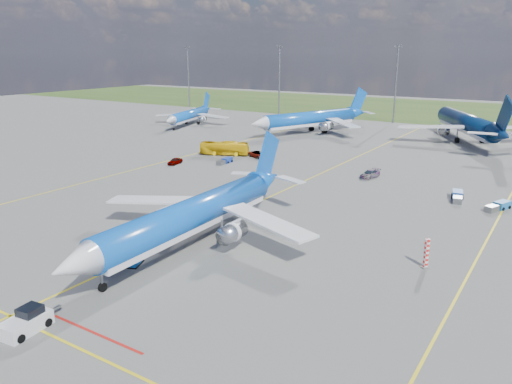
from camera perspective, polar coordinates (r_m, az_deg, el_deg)
The scene contains 18 objects.
ground at distance 57.86m, azimuth -9.28°, elevation -5.50°, with size 400.00×400.00×0.00m, color #585856.
grass_strip at distance 194.38m, azimuth 21.87°, elevation 8.53°, with size 400.00×80.00×0.01m, color #2D4719.
taxiway_lines at distance 79.42m, azimuth 4.18°, elevation 0.57°, with size 60.25×160.00×0.02m.
floodlight_masts at distance 152.34m, azimuth 23.05°, elevation 11.46°, with size 202.20×0.50×22.70m.
warning_post at distance 52.60m, azimuth 18.90°, elevation -6.64°, with size 0.50×0.50×3.00m, color red.
bg_jet_nw at distance 148.35m, azimuth -7.60°, elevation 7.59°, with size 24.29×31.89×8.35m, color blue, non-canonical shape.
bg_jet_nnw at distance 133.28m, azimuth 6.20°, elevation 6.72°, with size 31.57×41.44×10.85m, color blue, non-canonical shape.
bg_jet_n at distance 131.20m, azimuth 22.75°, elevation 5.44°, with size 35.61×46.74×12.24m, color #082043, non-canonical shape.
main_airliner at distance 56.31m, azimuth -7.27°, elevation -6.02°, with size 29.74×39.03×10.22m, color blue, non-canonical shape.
pushback_tug at distance 43.40m, azimuth -24.75°, elevation -13.34°, with size 2.44×5.44×1.81m.
uld_container at distance 52.24m, azimuth -14.03°, elevation -7.24°, with size 1.58×1.97×1.58m, color #0B4AA4.
apron_bus at distance 104.01m, azimuth -3.62°, elevation 5.01°, with size 2.37×10.14×2.82m, color yellow.
service_car_a at distance 96.47m, azimuth -9.25°, elevation 3.51°, with size 1.47×3.65×1.24m, color #999999.
service_car_b at distance 101.27m, azimuth 0.25°, elevation 4.31°, with size 2.16×4.69×1.30m, color #999999.
service_car_c at distance 87.27m, azimuth 12.89°, elevation 2.03°, with size 1.83×4.49×1.30m, color #999999.
baggage_tug_w at distance 78.03m, azimuth 22.03°, elevation -0.46°, with size 2.24×5.09×1.11m.
baggage_tug_c at distance 96.26m, azimuth -3.57°, elevation 3.55°, with size 1.45×4.38×0.97m.
baggage_tug_e at distance 75.48m, azimuth 25.96°, elevation -1.47°, with size 2.95×4.71×1.03m.
Camera 1 is at (36.50, -39.79, 20.80)m, focal length 35.00 mm.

